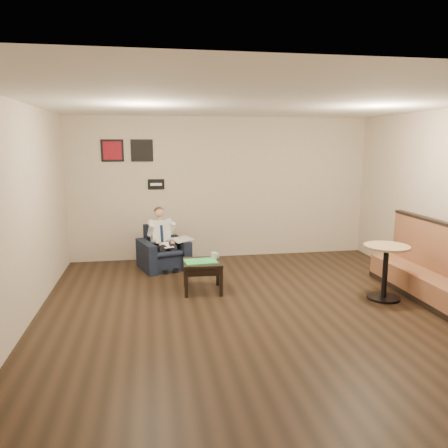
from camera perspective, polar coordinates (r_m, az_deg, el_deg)
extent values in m
plane|color=black|center=(6.21, 4.35, -11.08)|extent=(6.00, 6.00, 0.00)
cube|color=beige|center=(8.76, -0.28, 4.70)|extent=(6.00, 0.02, 2.80)
cube|color=beige|center=(3.09, 18.34, -6.52)|extent=(6.00, 0.02, 2.80)
cube|color=beige|center=(5.89, -25.09, 0.89)|extent=(0.02, 6.00, 2.80)
cube|color=white|center=(5.81, 4.74, 15.59)|extent=(6.00, 6.00, 0.02)
cube|color=black|center=(8.62, -8.86, 5.15)|extent=(0.32, 0.02, 0.20)
cube|color=maroon|center=(8.62, -14.37, 9.27)|extent=(0.42, 0.03, 0.42)
cube|color=black|center=(8.59, -10.67, 9.42)|extent=(0.42, 0.03, 0.42)
cube|color=black|center=(8.12, -7.91, -3.08)|extent=(1.02, 1.02, 0.79)
cube|color=white|center=(7.93, -7.47, -2.73)|extent=(0.26, 0.30, 0.01)
cube|color=silver|center=(8.12, -5.55, -2.00)|extent=(0.47, 0.52, 0.01)
cube|color=black|center=(6.86, -2.82, -6.82)|extent=(0.62, 0.62, 0.48)
cube|color=#2AD657|center=(6.77, -3.10, -4.88)|extent=(0.51, 0.38, 0.01)
cylinder|color=white|center=(6.92, -1.31, -4.15)|extent=(0.09, 0.09, 0.10)
cube|color=black|center=(6.96, -2.49, -4.46)|extent=(0.16, 0.11, 0.01)
cube|color=brown|center=(7.20, 24.67, -4.28)|extent=(0.53, 2.21, 1.13)
cylinder|color=tan|center=(6.90, 20.29, -5.94)|extent=(0.70, 0.70, 0.81)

